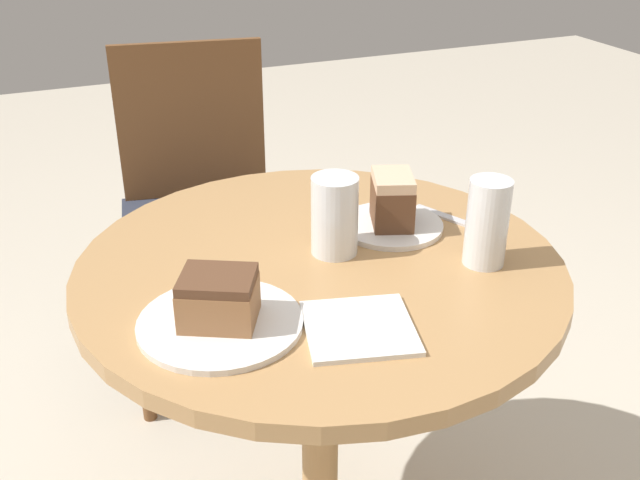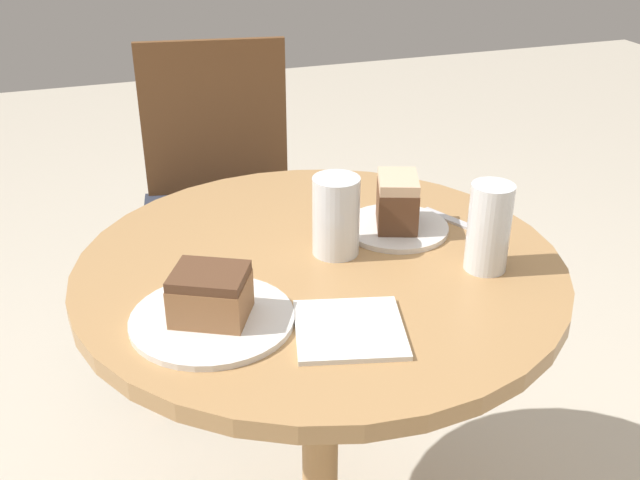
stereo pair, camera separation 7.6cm
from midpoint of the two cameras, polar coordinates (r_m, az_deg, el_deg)
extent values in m
cylinder|color=tan|center=(1.49, 1.51, -14.12)|extent=(0.07, 0.07, 0.68)
cylinder|color=tan|center=(1.28, 1.70, -2.21)|extent=(0.83, 0.83, 0.03)
cylinder|color=brown|center=(2.00, -11.27, -7.87)|extent=(0.04, 0.04, 0.43)
cylinder|color=brown|center=(2.01, -0.03, -6.97)|extent=(0.04, 0.04, 0.43)
cylinder|color=brown|center=(2.35, -11.16, -2.08)|extent=(0.04, 0.04, 0.43)
cylinder|color=brown|center=(2.36, -1.68, -1.36)|extent=(0.04, 0.04, 0.43)
cube|color=#2D3342|center=(2.06, -6.36, 1.05)|extent=(0.50, 0.52, 0.03)
cube|color=brown|center=(2.18, -7.06, 9.16)|extent=(0.41, 0.09, 0.45)
cylinder|color=white|center=(1.39, 7.37, 0.93)|extent=(0.19, 0.19, 0.01)
cylinder|color=white|center=(1.12, -6.28, -6.04)|extent=(0.25, 0.25, 0.01)
cube|color=brown|center=(1.37, 7.48, 2.56)|extent=(0.10, 0.12, 0.08)
cube|color=beige|center=(1.35, 7.60, 4.41)|extent=(0.10, 0.12, 0.02)
cube|color=#9E6B42|center=(1.10, -6.37, -4.50)|extent=(0.14, 0.13, 0.06)
cube|color=brown|center=(1.08, -6.48, -2.80)|extent=(0.13, 0.13, 0.02)
cylinder|color=silver|center=(1.28, 2.91, 1.05)|extent=(0.07, 0.07, 0.10)
cylinder|color=white|center=(1.27, 2.93, 1.82)|extent=(0.08, 0.08, 0.14)
cylinder|color=silver|center=(1.27, 14.31, -0.13)|extent=(0.06, 0.06, 0.10)
cylinder|color=white|center=(1.26, 14.44, 0.90)|extent=(0.07, 0.07, 0.15)
cube|color=white|center=(1.10, 4.27, -6.82)|extent=(0.19, 0.19, 0.01)
cube|color=silver|center=(1.44, 11.82, 1.34)|extent=(0.08, 0.15, 0.00)
camera|label=1|loc=(0.04, -88.27, 0.89)|focal=42.00mm
camera|label=2|loc=(0.04, 91.73, -0.89)|focal=42.00mm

